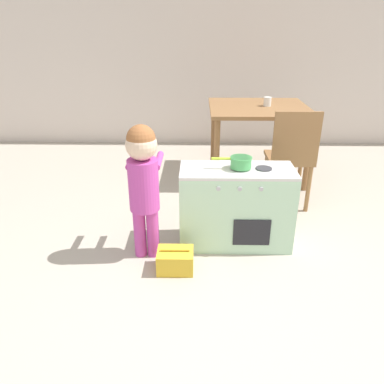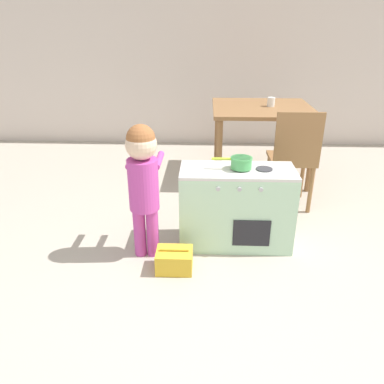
{
  "view_description": "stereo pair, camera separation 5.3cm",
  "coord_description": "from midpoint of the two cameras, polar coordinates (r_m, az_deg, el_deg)",
  "views": [
    {
      "loc": [
        -0.31,
        -1.41,
        1.49
      ],
      "look_at": [
        -0.35,
        0.91,
        0.43
      ],
      "focal_mm": 35.0,
      "sensor_mm": 36.0,
      "label": 1
    },
    {
      "loc": [
        -0.25,
        -1.41,
        1.49
      ],
      "look_at": [
        -0.35,
        0.91,
        0.43
      ],
      "focal_mm": 35.0,
      "sensor_mm": 36.0,
      "label": 2
    }
  ],
  "objects": [
    {
      "name": "ground_plane",
      "position": [
        2.07,
        10.06,
        -22.05
      ],
      "size": [
        16.0,
        16.0,
        0.0
      ],
      "primitive_type": "plane",
      "color": "#B2A899"
    },
    {
      "name": "wall_back",
      "position": [
        4.95,
        5.93,
        22.09
      ],
      "size": [
        10.0,
        0.06,
        2.6
      ],
      "color": "beige",
      "rests_on": "ground_plane"
    },
    {
      "name": "play_kitchen",
      "position": [
        2.69,
        7.28,
        -2.32
      ],
      "size": [
        0.79,
        0.36,
        0.59
      ],
      "color": "#B2DBB7",
      "rests_on": "ground_plane"
    },
    {
      "name": "toy_pot",
      "position": [
        2.56,
        8.05,
        4.54
      ],
      "size": [
        0.27,
        0.15,
        0.08
      ],
      "color": "#4CAD5B",
      "rests_on": "play_kitchen"
    },
    {
      "name": "child_figure",
      "position": [
        2.42,
        -6.87,
        2.71
      ],
      "size": [
        0.22,
        0.37,
        0.93
      ],
      "color": "#BC429E",
      "rests_on": "ground_plane"
    },
    {
      "name": "toy_basket",
      "position": [
        2.49,
        -2.09,
        -10.32
      ],
      "size": [
        0.24,
        0.18,
        0.16
      ],
      "color": "gold",
      "rests_on": "ground_plane"
    },
    {
      "name": "dining_table",
      "position": [
        3.9,
        10.97,
        11.28
      ],
      "size": [
        0.98,
        0.93,
        0.73
      ],
      "color": "olive",
      "rests_on": "ground_plane"
    },
    {
      "name": "dining_chair_near",
      "position": [
        3.25,
        15.61,
        5.14
      ],
      "size": [
        0.37,
        0.37,
        0.87
      ],
      "color": "olive",
      "rests_on": "ground_plane"
    },
    {
      "name": "cup_on_table",
      "position": [
        3.9,
        12.34,
        13.27
      ],
      "size": [
        0.08,
        0.08,
        0.09
      ],
      "color": "white",
      "rests_on": "dining_table"
    }
  ]
}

